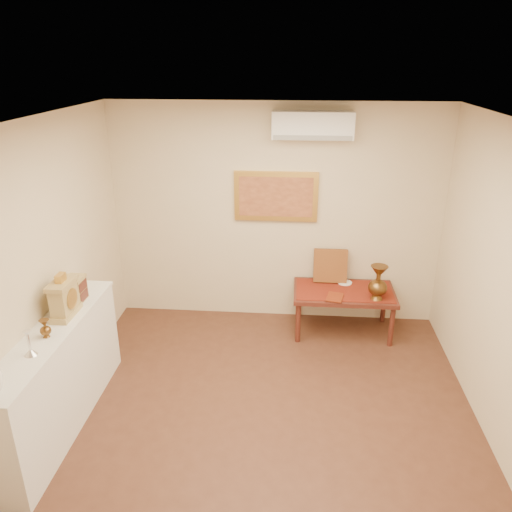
# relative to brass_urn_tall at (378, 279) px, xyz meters

# --- Properties ---
(floor) EXTENTS (4.50, 4.50, 0.00)m
(floor) POSITION_rel_brass_urn_tall_xyz_m (-1.20, -1.68, -0.81)
(floor) COLOR #573122
(floor) RESTS_ON ground
(ceiling) EXTENTS (4.50, 4.50, 0.00)m
(ceiling) POSITION_rel_brass_urn_tall_xyz_m (-1.20, -1.68, 1.89)
(ceiling) COLOR silver
(ceiling) RESTS_ON ground
(wall_back) EXTENTS (4.00, 0.02, 2.70)m
(wall_back) POSITION_rel_brass_urn_tall_xyz_m (-1.20, 0.57, 0.54)
(wall_back) COLOR beige
(wall_back) RESTS_ON ground
(wall_left) EXTENTS (0.02, 4.50, 2.70)m
(wall_left) POSITION_rel_brass_urn_tall_xyz_m (-3.20, -1.68, 0.54)
(wall_left) COLOR beige
(wall_left) RESTS_ON ground
(candlestick) EXTENTS (0.10, 0.10, 0.22)m
(candlestick) POSITION_rel_brass_urn_tall_xyz_m (-3.00, -2.06, 0.28)
(candlestick) COLOR silver
(candlestick) RESTS_ON display_ledge
(brass_urn_small) EXTENTS (0.09, 0.09, 0.21)m
(brass_urn_small) POSITION_rel_brass_urn_tall_xyz_m (-3.01, -1.79, 0.28)
(brass_urn_small) COLOR brown
(brass_urn_small) RESTS_ON display_ledge
(table_cloth) EXTENTS (1.14, 0.59, 0.01)m
(table_cloth) POSITION_rel_brass_urn_tall_xyz_m (-0.35, 0.20, -0.25)
(table_cloth) COLOR maroon
(table_cloth) RESTS_ON low_table
(brass_urn_tall) EXTENTS (0.22, 0.22, 0.50)m
(brass_urn_tall) POSITION_rel_brass_urn_tall_xyz_m (0.00, 0.00, 0.00)
(brass_urn_tall) COLOR brown
(brass_urn_tall) RESTS_ON table_cloth
(plate) EXTENTS (0.18, 0.18, 0.01)m
(plate) POSITION_rel_brass_urn_tall_xyz_m (-0.33, 0.40, -0.24)
(plate) COLOR white
(plate) RESTS_ON table_cloth
(menu) EXTENTS (0.23, 0.28, 0.01)m
(menu) POSITION_rel_brass_urn_tall_xyz_m (-0.48, -0.01, -0.24)
(menu) COLOR maroon
(menu) RESTS_ON table_cloth
(cushion) EXTENTS (0.41, 0.18, 0.42)m
(cushion) POSITION_rel_brass_urn_tall_xyz_m (-0.51, 0.45, -0.04)
(cushion) COLOR #5E1B12
(cushion) RESTS_ON table_cloth
(display_ledge) EXTENTS (0.37, 2.02, 0.98)m
(display_ledge) POSITION_rel_brass_urn_tall_xyz_m (-3.03, -1.68, -0.31)
(display_ledge) COLOR white
(display_ledge) RESTS_ON floor
(mantel_clock) EXTENTS (0.17, 0.36, 0.41)m
(mantel_clock) POSITION_rel_brass_urn_tall_xyz_m (-3.00, -1.42, 0.35)
(mantel_clock) COLOR tan
(mantel_clock) RESTS_ON display_ledge
(wooden_chest) EXTENTS (0.16, 0.21, 0.24)m
(wooden_chest) POSITION_rel_brass_urn_tall_xyz_m (-3.03, -1.13, 0.30)
(wooden_chest) COLOR tan
(wooden_chest) RESTS_ON display_ledge
(low_table) EXTENTS (1.20, 0.70, 0.55)m
(low_table) POSITION_rel_brass_urn_tall_xyz_m (-0.35, 0.20, -0.32)
(low_table) COLOR #532118
(low_table) RESTS_ON floor
(painting) EXTENTS (1.00, 0.06, 0.60)m
(painting) POSITION_rel_brass_urn_tall_xyz_m (-1.20, 0.54, 0.79)
(painting) COLOR gold
(painting) RESTS_ON wall_back
(ac_unit) EXTENTS (0.90, 0.25, 0.30)m
(ac_unit) POSITION_rel_brass_urn_tall_xyz_m (-0.80, 0.44, 1.64)
(ac_unit) COLOR white
(ac_unit) RESTS_ON wall_back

